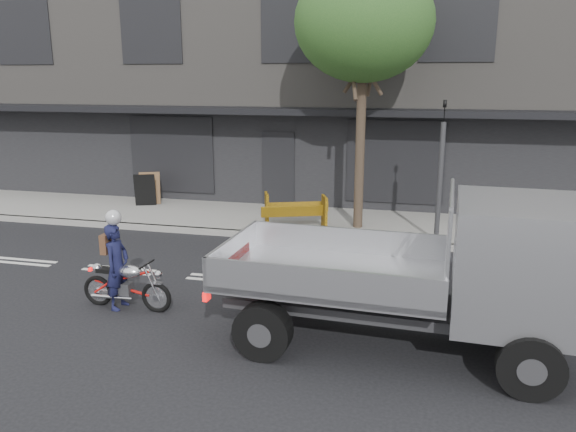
{
  "coord_description": "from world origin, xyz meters",
  "views": [
    {
      "loc": [
        3.76,
        -10.18,
        4.01
      ],
      "look_at": [
        1.19,
        0.5,
        1.28
      ],
      "focal_mm": 35.0,
      "sensor_mm": 36.0,
      "label": 1
    }
  ],
  "objects_px": {
    "rider": "(117,267)",
    "sandwich_board": "(145,190)",
    "traffic_light_pole": "(440,180)",
    "motorcycle": "(126,284)",
    "flatbed_ute": "(487,265)",
    "street_tree": "(364,23)",
    "construction_barrier": "(293,213)"
  },
  "relations": [
    {
      "from": "motorcycle",
      "to": "flatbed_ute",
      "type": "height_order",
      "value": "flatbed_ute"
    },
    {
      "from": "street_tree",
      "to": "sandwich_board",
      "type": "xyz_separation_m",
      "value": [
        -6.63,
        0.95,
        -4.63
      ]
    },
    {
      "from": "street_tree",
      "to": "flatbed_ute",
      "type": "height_order",
      "value": "street_tree"
    },
    {
      "from": "motorcycle",
      "to": "flatbed_ute",
      "type": "distance_m",
      "value": 6.03
    },
    {
      "from": "street_tree",
      "to": "rider",
      "type": "height_order",
      "value": "street_tree"
    },
    {
      "from": "traffic_light_pole",
      "to": "rider",
      "type": "distance_m",
      "value": 7.62
    },
    {
      "from": "street_tree",
      "to": "construction_barrier",
      "type": "bearing_deg",
      "value": -156.28
    },
    {
      "from": "traffic_light_pole",
      "to": "motorcycle",
      "type": "xyz_separation_m",
      "value": [
        -5.4,
        -5.14,
        -1.19
      ]
    },
    {
      "from": "traffic_light_pole",
      "to": "flatbed_ute",
      "type": "height_order",
      "value": "traffic_light_pole"
    },
    {
      "from": "motorcycle",
      "to": "flatbed_ute",
      "type": "bearing_deg",
      "value": -1.64
    },
    {
      "from": "motorcycle",
      "to": "rider",
      "type": "xyz_separation_m",
      "value": [
        -0.15,
        0.0,
        0.31
      ]
    },
    {
      "from": "street_tree",
      "to": "sandwich_board",
      "type": "bearing_deg",
      "value": 171.84
    },
    {
      "from": "flatbed_ute",
      "to": "street_tree",
      "type": "bearing_deg",
      "value": 114.57
    },
    {
      "from": "street_tree",
      "to": "sandwich_board",
      "type": "distance_m",
      "value": 8.14
    },
    {
      "from": "street_tree",
      "to": "motorcycle",
      "type": "xyz_separation_m",
      "value": [
        -3.4,
        -5.99,
        -4.82
      ]
    },
    {
      "from": "street_tree",
      "to": "motorcycle",
      "type": "height_order",
      "value": "street_tree"
    },
    {
      "from": "construction_barrier",
      "to": "street_tree",
      "type": "bearing_deg",
      "value": 23.72
    },
    {
      "from": "motorcycle",
      "to": "sandwich_board",
      "type": "bearing_deg",
      "value": 117.12
    },
    {
      "from": "street_tree",
      "to": "construction_barrier",
      "type": "relative_size",
      "value": 4.07
    },
    {
      "from": "rider",
      "to": "construction_barrier",
      "type": "relative_size",
      "value": 0.93
    },
    {
      "from": "rider",
      "to": "sandwich_board",
      "type": "distance_m",
      "value": 7.59
    },
    {
      "from": "construction_barrier",
      "to": "rider",
      "type": "bearing_deg",
      "value": -110.3
    },
    {
      "from": "flatbed_ute",
      "to": "traffic_light_pole",
      "type": "bearing_deg",
      "value": 98.47
    },
    {
      "from": "motorcycle",
      "to": "construction_barrier",
      "type": "xyz_separation_m",
      "value": [
        1.81,
        5.29,
        0.16
      ]
    },
    {
      "from": "traffic_light_pole",
      "to": "street_tree",
      "type": "bearing_deg",
      "value": 156.97
    },
    {
      "from": "rider",
      "to": "sandwich_board",
      "type": "bearing_deg",
      "value": 26.09
    },
    {
      "from": "construction_barrier",
      "to": "sandwich_board",
      "type": "height_order",
      "value": "sandwich_board"
    },
    {
      "from": "street_tree",
      "to": "rider",
      "type": "distance_m",
      "value": 8.3
    },
    {
      "from": "street_tree",
      "to": "rider",
      "type": "xyz_separation_m",
      "value": [
        -3.55,
        -5.99,
        -4.51
      ]
    },
    {
      "from": "traffic_light_pole",
      "to": "sandwich_board",
      "type": "height_order",
      "value": "traffic_light_pole"
    },
    {
      "from": "flatbed_ute",
      "to": "construction_barrier",
      "type": "height_order",
      "value": "flatbed_ute"
    },
    {
      "from": "rider",
      "to": "sandwich_board",
      "type": "height_order",
      "value": "rider"
    }
  ]
}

